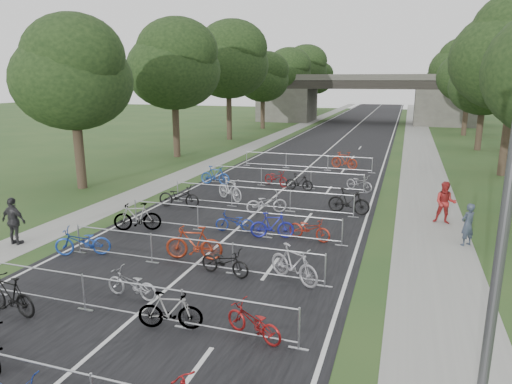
{
  "coord_description": "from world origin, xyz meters",
  "views": [
    {
      "loc": [
        6.68,
        -5.96,
        6.3
      ],
      "look_at": [
        0.08,
        14.05,
        1.1
      ],
      "focal_mm": 32.0,
      "sensor_mm": 36.0,
      "label": 1
    }
  ],
  "objects_px": {
    "pedestrian_a": "(468,225)",
    "pedestrian_b": "(445,203)",
    "overpass_bridge": "(362,99)",
    "lamppost": "(509,209)",
    "pedestrian_c": "(14,221)"
  },
  "relations": [
    {
      "from": "pedestrian_a",
      "to": "pedestrian_b",
      "type": "bearing_deg",
      "value": -118.72
    },
    {
      "from": "pedestrian_a",
      "to": "overpass_bridge",
      "type": "bearing_deg",
      "value": -121.83
    },
    {
      "from": "lamppost",
      "to": "pedestrian_c",
      "type": "distance_m",
      "value": 17.05
    },
    {
      "from": "pedestrian_a",
      "to": "lamppost",
      "type": "bearing_deg",
      "value": 43.52
    },
    {
      "from": "pedestrian_a",
      "to": "pedestrian_c",
      "type": "xyz_separation_m",
      "value": [
        -16.78,
        -5.39,
        0.1
      ]
    },
    {
      "from": "overpass_bridge",
      "to": "pedestrian_b",
      "type": "distance_m",
      "value": 50.48
    },
    {
      "from": "pedestrian_b",
      "to": "pedestrian_c",
      "type": "xyz_separation_m",
      "value": [
        -16.14,
        -8.15,
        -0.01
      ]
    },
    {
      "from": "pedestrian_a",
      "to": "pedestrian_c",
      "type": "relative_size",
      "value": 0.9
    },
    {
      "from": "pedestrian_b",
      "to": "pedestrian_c",
      "type": "distance_m",
      "value": 18.08
    },
    {
      "from": "overpass_bridge",
      "to": "pedestrian_c",
      "type": "distance_m",
      "value": 58.38
    },
    {
      "from": "overpass_bridge",
      "to": "lamppost",
      "type": "distance_m",
      "value": 63.55
    },
    {
      "from": "pedestrian_b",
      "to": "lamppost",
      "type": "bearing_deg",
      "value": -85.95
    },
    {
      "from": "lamppost",
      "to": "pedestrian_c",
      "type": "height_order",
      "value": "lamppost"
    },
    {
      "from": "overpass_bridge",
      "to": "pedestrian_a",
      "type": "distance_m",
      "value": 53.31
    },
    {
      "from": "lamppost",
      "to": "pedestrian_a",
      "type": "height_order",
      "value": "lamppost"
    }
  ]
}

